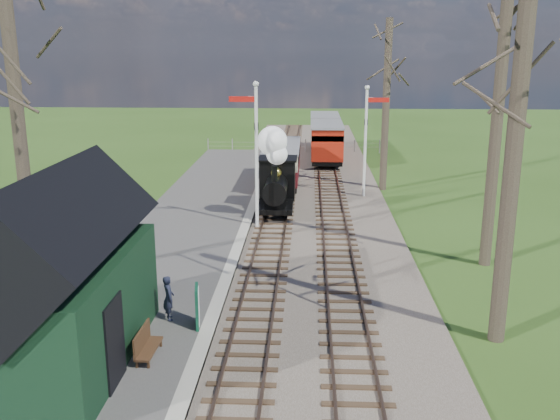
{
  "coord_description": "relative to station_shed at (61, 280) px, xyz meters",
  "views": [
    {
      "loc": [
        1.48,
        -9.42,
        7.55
      ],
      "look_at": [
        0.4,
        13.23,
        1.6
      ],
      "focal_mm": 40.0,
      "sensor_mm": 36.0,
      "label": 1
    }
  ],
  "objects": [
    {
      "name": "distant_hills",
      "position": [
        5.7,
        60.38,
        -18.47
      ],
      "size": [
        114.4,
        48.0,
        22.02
      ],
      "color": "#385B23",
      "rests_on": "ground"
    },
    {
      "name": "ballast_bed",
      "position": [
        5.6,
        18.0,
        -2.22
      ],
      "size": [
        8.0,
        60.0,
        0.1
      ],
      "primitive_type": "cube",
      "color": "brown",
      "rests_on": "ground"
    },
    {
      "name": "track_near",
      "position": [
        4.3,
        18.0,
        -2.17
      ],
      "size": [
        1.6,
        60.0,
        0.15
      ],
      "color": "brown",
      "rests_on": "ground"
    },
    {
      "name": "track_far",
      "position": [
        6.9,
        18.0,
        -2.17
      ],
      "size": [
        1.6,
        60.0,
        0.15
      ],
      "color": "brown",
      "rests_on": "ground"
    },
    {
      "name": "platform",
      "position": [
        0.8,
        10.0,
        -2.17
      ],
      "size": [
        5.0,
        44.0,
        0.2
      ],
      "primitive_type": "cube",
      "color": "#474442",
      "rests_on": "ground"
    },
    {
      "name": "coping_strip",
      "position": [
        3.1,
        10.0,
        -2.16
      ],
      "size": [
        0.4,
        44.0,
        0.21
      ],
      "primitive_type": "cube",
      "color": "#B2AD9E",
      "rests_on": "ground"
    },
    {
      "name": "station_shed",
      "position": [
        0.0,
        0.0,
        0.0
      ],
      "size": [
        3.25,
        6.3,
        4.78
      ],
      "color": "black",
      "rests_on": "platform"
    },
    {
      "name": "semaphore_near",
      "position": [
        3.53,
        12.0,
        1.35
      ],
      "size": [
        1.22,
        0.24,
        6.22
      ],
      "color": "silver",
      "rests_on": "ground"
    },
    {
      "name": "semaphore_far",
      "position": [
        8.67,
        18.0,
        1.08
      ],
      "size": [
        1.22,
        0.24,
        5.72
      ],
      "color": "silver",
      "rests_on": "ground"
    },
    {
      "name": "bare_trees",
      "position": [
        5.63,
        6.1,
        2.94
      ],
      "size": [
        15.51,
        22.39,
        12.0
      ],
      "color": "#382D23",
      "rests_on": "ground"
    },
    {
      "name": "fence_line",
      "position": [
        4.6,
        32.0,
        -1.72
      ],
      "size": [
        12.6,
        0.08,
        1.0
      ],
      "color": "slate",
      "rests_on": "ground"
    },
    {
      "name": "locomotive",
      "position": [
        4.29,
        14.25,
        -0.36
      ],
      "size": [
        1.64,
        3.82,
        4.1
      ],
      "color": "black",
      "rests_on": "ground"
    },
    {
      "name": "coach",
      "position": [
        4.3,
        20.31,
        -0.87
      ],
      "size": [
        1.91,
        6.55,
        2.01
      ],
      "color": "black",
      "rests_on": "ground"
    },
    {
      "name": "red_carriage_a",
      "position": [
        6.9,
        27.14,
        -0.75
      ],
      "size": [
        2.09,
        5.17,
        2.2
      ],
      "color": "black",
      "rests_on": "ground"
    },
    {
      "name": "red_carriage_b",
      "position": [
        6.9,
        32.64,
        -0.75
      ],
      "size": [
        2.09,
        5.17,
        2.2
      ],
      "color": "black",
      "rests_on": "ground"
    },
    {
      "name": "sign_board",
      "position": [
        2.8,
        2.07,
        -1.5
      ],
      "size": [
        0.22,
        0.77,
        1.13
      ],
      "color": "#0E452D",
      "rests_on": "platform"
    },
    {
      "name": "bench",
      "position": [
        1.83,
        0.27,
        -1.72
      ],
      "size": [
        0.41,
        1.3,
        0.73
      ],
      "color": "#402817",
      "rests_on": "platform"
    },
    {
      "name": "person",
      "position": [
        1.94,
        2.45,
        -1.43
      ],
      "size": [
        0.44,
        0.54,
        1.27
      ],
      "primitive_type": "imported",
      "rotation": [
        0.0,
        0.0,
        1.91
      ],
      "color": "#1B1E32",
      "rests_on": "platform"
    }
  ]
}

